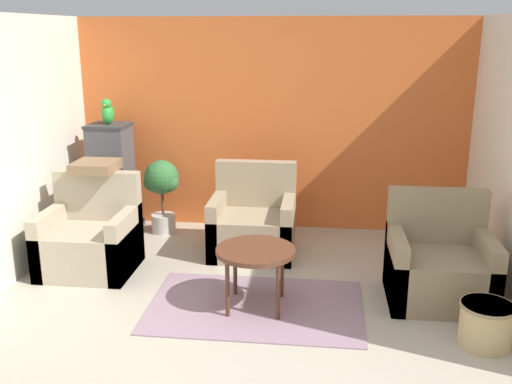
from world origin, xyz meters
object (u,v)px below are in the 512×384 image
(armchair_right, at_px, (439,267))
(birdcage, at_px, (112,181))
(coffee_table, at_px, (256,255))
(armchair_left, at_px, (90,241))
(armchair_middle, at_px, (253,225))
(parrot, at_px, (108,112))
(wicker_basket, at_px, (486,323))
(potted_plant, at_px, (162,186))

(armchair_right, distance_m, birdcage, 3.73)
(coffee_table, distance_m, birdcage, 2.56)
(armchair_left, bearing_deg, birdcage, 98.41)
(coffee_table, xyz_separation_m, armchair_middle, (-0.17, 1.26, -0.18))
(birdcage, distance_m, parrot, 0.80)
(armchair_right, height_order, armchair_middle, same)
(armchair_right, bearing_deg, parrot, 157.93)
(coffee_table, xyz_separation_m, parrot, (-1.88, 1.73, 0.93))
(birdcage, xyz_separation_m, wicker_basket, (3.66, -2.14, -0.44))
(armchair_right, height_order, parrot, parrot)
(armchair_left, bearing_deg, armchair_right, -4.85)
(coffee_table, distance_m, armchair_right, 1.62)
(potted_plant, relative_size, wicker_basket, 2.15)
(armchair_right, relative_size, potted_plant, 1.09)
(coffee_table, height_order, potted_plant, potted_plant)
(birdcage, bearing_deg, armchair_middle, -15.48)
(birdcage, height_order, potted_plant, birdcage)
(armchair_middle, relative_size, potted_plant, 1.09)
(potted_plant, bearing_deg, coffee_table, -53.70)
(birdcage, bearing_deg, armchair_right, -22.03)
(armchair_middle, xyz_separation_m, parrot, (-1.70, 0.47, 1.11))
(birdcage, relative_size, potted_plant, 1.48)
(armchair_right, relative_size, wicker_basket, 2.35)
(potted_plant, bearing_deg, armchair_right, -26.66)
(armchair_middle, bearing_deg, potted_plant, 155.29)
(armchair_right, distance_m, wicker_basket, 0.79)
(armchair_left, bearing_deg, parrot, 98.39)
(armchair_right, distance_m, potted_plant, 3.23)
(potted_plant, xyz_separation_m, wicker_basket, (3.10, -2.19, -0.38))
(armchair_middle, distance_m, potted_plant, 1.27)
(parrot, xyz_separation_m, potted_plant, (0.57, 0.05, -0.85))
(coffee_table, bearing_deg, armchair_left, 160.29)
(armchair_left, xyz_separation_m, wicker_basket, (3.50, -1.03, -0.12))
(armchair_right, bearing_deg, potted_plant, 153.34)
(parrot, height_order, potted_plant, parrot)
(armchair_right, height_order, potted_plant, armchair_right)
(armchair_right, xyz_separation_m, parrot, (-3.45, 1.40, 1.11))
(armchair_middle, relative_size, birdcage, 0.74)
(coffee_table, distance_m, parrot, 2.72)
(potted_plant, bearing_deg, armchair_left, -109.10)
(wicker_basket, bearing_deg, birdcage, 149.66)
(birdcage, xyz_separation_m, parrot, (0.00, 0.00, 0.80))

